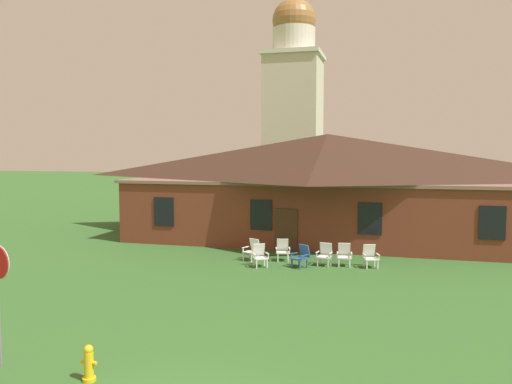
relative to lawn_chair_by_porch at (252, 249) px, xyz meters
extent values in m
cube|color=brown|center=(2.43, 7.36, 1.10)|extent=(20.95, 10.00, 3.20)
cube|color=#835E55|center=(2.43, 7.36, 2.78)|extent=(21.37, 10.20, 0.16)
pyramid|color=#382319|center=(2.43, 7.36, 4.12)|extent=(21.79, 10.40, 2.52)
cube|color=black|center=(-5.43, 2.33, 1.26)|extent=(1.10, 0.06, 1.50)
cube|color=black|center=(-0.19, 2.33, 1.26)|extent=(1.10, 0.06, 1.50)
cube|color=black|center=(5.05, 2.33, 1.26)|extent=(1.10, 0.06, 1.50)
cube|color=black|center=(10.28, 2.33, 1.26)|extent=(1.10, 0.06, 1.50)
cube|color=#422819|center=(1.08, 2.33, 0.55)|extent=(1.10, 0.06, 2.10)
cube|color=beige|center=(-2.66, 23.47, 6.16)|extent=(4.80, 4.80, 13.31)
cube|color=silver|center=(-2.66, 23.47, 12.99)|extent=(5.18, 5.18, 0.36)
cylinder|color=silver|center=(-2.66, 23.47, 14.27)|extent=(3.80, 3.80, 2.20)
sphere|color=#9E6B38|center=(-2.66, 23.47, 16.05)|extent=(3.88, 3.88, 3.88)
cube|color=white|center=(0.07, -0.41, -0.32)|extent=(0.07, 0.07, 0.36)
cube|color=white|center=(-0.35, -0.22, -0.32)|extent=(0.07, 0.07, 0.36)
cube|color=white|center=(0.25, -0.01, -0.32)|extent=(0.07, 0.07, 0.36)
cube|color=white|center=(-0.17, 0.18, -0.32)|extent=(0.07, 0.07, 0.36)
cube|color=white|center=(-0.05, -0.11, -0.11)|extent=(0.71, 0.70, 0.05)
cube|color=white|center=(0.08, 0.17, 0.19)|extent=(0.55, 0.38, 0.54)
cube|color=white|center=(0.21, -0.25, 0.08)|extent=(0.25, 0.45, 0.03)
cube|color=white|center=(0.14, -0.40, -0.03)|extent=(0.05, 0.05, 0.22)
cube|color=white|center=(-0.32, -0.01, 0.08)|extent=(0.25, 0.45, 0.03)
cube|color=white|center=(-0.39, -0.16, -0.03)|extent=(0.05, 0.05, 0.22)
cube|color=white|center=(1.01, -1.28, -0.32)|extent=(0.07, 0.07, 0.36)
cube|color=white|center=(0.61, -1.51, -0.32)|extent=(0.07, 0.07, 0.36)
cube|color=white|center=(0.79, -0.90, -0.32)|extent=(0.07, 0.07, 0.36)
cube|color=white|center=(0.39, -1.12, -0.32)|extent=(0.07, 0.07, 0.36)
cube|color=white|center=(0.70, -1.20, -0.11)|extent=(0.73, 0.72, 0.05)
cube|color=white|center=(0.54, -0.93, 0.19)|extent=(0.54, 0.42, 0.54)
cube|color=white|center=(0.96, -1.08, 0.08)|extent=(0.28, 0.44, 0.03)
cube|color=white|center=(1.04, -1.22, -0.03)|extent=(0.05, 0.05, 0.22)
cube|color=white|center=(0.45, -1.36, 0.08)|extent=(0.28, 0.44, 0.03)
cube|color=white|center=(0.53, -1.50, -0.03)|extent=(0.05, 0.05, 0.22)
cube|color=silver|center=(1.64, 0.05, -0.32)|extent=(0.06, 0.06, 0.36)
cube|color=silver|center=(1.20, -0.07, -0.32)|extent=(0.06, 0.06, 0.36)
cube|color=silver|center=(1.53, 0.47, -0.32)|extent=(0.06, 0.06, 0.36)
cube|color=silver|center=(1.08, 0.35, -0.32)|extent=(0.06, 0.06, 0.36)
cube|color=silver|center=(1.36, 0.20, -0.11)|extent=(0.66, 0.64, 0.05)
cube|color=silver|center=(1.28, 0.50, 0.19)|extent=(0.54, 0.32, 0.54)
cube|color=silver|center=(1.65, 0.26, 0.08)|extent=(0.18, 0.47, 0.03)
cube|color=silver|center=(1.69, 0.10, -0.03)|extent=(0.05, 0.05, 0.22)
cube|color=silver|center=(1.09, 0.10, 0.08)|extent=(0.18, 0.47, 0.03)
cube|color=silver|center=(1.13, -0.05, -0.03)|extent=(0.05, 0.05, 0.22)
cube|color=#2D5693|center=(2.38, -1.20, -0.32)|extent=(0.07, 0.07, 0.36)
cube|color=#2D5693|center=(1.99, -0.95, -0.32)|extent=(0.07, 0.07, 0.36)
cube|color=#2D5693|center=(2.62, -0.84, -0.32)|extent=(0.07, 0.07, 0.36)
cube|color=#2D5693|center=(2.24, -0.58, -0.32)|extent=(0.07, 0.07, 0.36)
cube|color=#2D5693|center=(2.31, -0.89, -0.11)|extent=(0.74, 0.73, 0.05)
cube|color=#2D5693|center=(2.48, -0.63, 0.19)|extent=(0.53, 0.44, 0.54)
cube|color=#2D5693|center=(2.54, -1.07, 0.08)|extent=(0.31, 0.42, 0.03)
cube|color=#2D5693|center=(2.45, -1.20, -0.03)|extent=(0.06, 0.06, 0.22)
cube|color=#2D5693|center=(2.06, -0.75, 0.08)|extent=(0.31, 0.42, 0.03)
cube|color=#2D5693|center=(1.97, -0.88, -0.03)|extent=(0.06, 0.06, 0.22)
cube|color=white|center=(3.47, -0.52, -0.32)|extent=(0.06, 0.06, 0.36)
cube|color=white|center=(3.01, -0.47, -0.32)|extent=(0.06, 0.06, 0.36)
cube|color=white|center=(3.52, -0.08, -0.32)|extent=(0.06, 0.06, 0.36)
cube|color=white|center=(3.06, -0.03, -0.32)|extent=(0.06, 0.06, 0.36)
cube|color=white|center=(3.27, -0.27, -0.11)|extent=(0.59, 0.57, 0.05)
cube|color=white|center=(3.30, 0.04, 0.19)|extent=(0.53, 0.24, 0.54)
cube|color=white|center=(3.55, -0.32, 0.08)|extent=(0.11, 0.47, 0.03)
cube|color=white|center=(3.53, -0.48, -0.03)|extent=(0.04, 0.04, 0.22)
cube|color=white|center=(2.98, -0.26, 0.08)|extent=(0.11, 0.47, 0.03)
cube|color=white|center=(2.96, -0.42, -0.03)|extent=(0.04, 0.04, 0.22)
cube|color=white|center=(4.36, -0.32, -0.32)|extent=(0.06, 0.06, 0.36)
cube|color=white|center=(3.90, -0.37, -0.32)|extent=(0.06, 0.06, 0.36)
cube|color=white|center=(4.31, 0.12, -0.32)|extent=(0.06, 0.06, 0.36)
cube|color=white|center=(3.85, 0.07, -0.32)|extent=(0.06, 0.06, 0.36)
cube|color=white|center=(4.11, -0.13, -0.11)|extent=(0.60, 0.58, 0.05)
cube|color=white|center=(4.07, 0.18, 0.19)|extent=(0.53, 0.25, 0.54)
cube|color=white|center=(4.40, -0.11, 0.08)|extent=(0.12, 0.47, 0.03)
cube|color=white|center=(4.42, -0.27, -0.03)|extent=(0.04, 0.04, 0.22)
cube|color=white|center=(3.82, -0.18, 0.08)|extent=(0.12, 0.47, 0.03)
cube|color=white|center=(3.84, -0.34, -0.03)|extent=(0.04, 0.04, 0.22)
cube|color=silver|center=(5.50, -0.28, -0.32)|extent=(0.06, 0.06, 0.36)
cube|color=silver|center=(5.06, -0.42, -0.32)|extent=(0.06, 0.06, 0.36)
cube|color=silver|center=(5.36, 0.14, -0.32)|extent=(0.06, 0.06, 0.36)
cube|color=silver|center=(4.92, 0.00, -0.32)|extent=(0.06, 0.06, 0.36)
cube|color=silver|center=(5.21, -0.14, -0.11)|extent=(0.68, 0.66, 0.05)
cube|color=silver|center=(5.11, 0.15, 0.19)|extent=(0.55, 0.34, 0.54)
cube|color=silver|center=(5.49, -0.07, 0.08)|extent=(0.20, 0.46, 0.03)
cube|color=silver|center=(5.54, -0.22, -0.03)|extent=(0.05, 0.05, 0.22)
cube|color=silver|center=(4.94, -0.25, 0.08)|extent=(0.20, 0.46, 0.03)
cube|color=silver|center=(4.99, -0.41, -0.03)|extent=(0.05, 0.05, 0.22)
cylinder|color=gold|center=(-0.17, -12.30, -0.46)|extent=(0.28, 0.28, 0.08)
cylinder|color=gold|center=(-0.17, -12.30, -0.14)|extent=(0.20, 0.20, 0.55)
sphere|color=gold|center=(-0.17, -12.30, 0.19)|extent=(0.20, 0.20, 0.20)
cylinder|color=gold|center=(-0.30, -12.30, -0.09)|extent=(0.10, 0.08, 0.08)
cylinder|color=gold|center=(-0.04, -12.30, -0.09)|extent=(0.10, 0.08, 0.08)
camera|label=1|loc=(5.91, -21.22, 4.36)|focal=34.87mm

